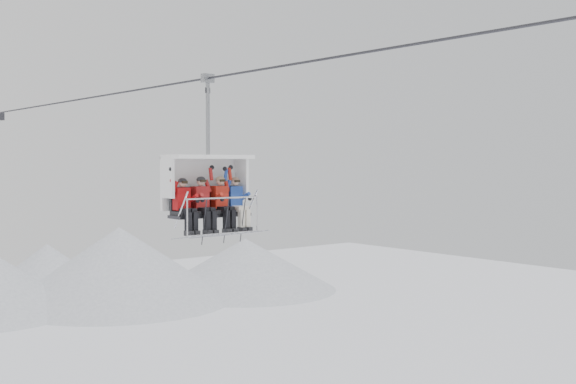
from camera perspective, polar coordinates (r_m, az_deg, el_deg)
haul_cable at (r=15.82m, az=-0.00°, el=10.00°), size 0.06×50.00×0.06m
chairlift_carrier at (r=18.37m, az=-6.53°, el=0.64°), size 2.25×1.17×3.98m
skier_far_left at (r=17.71m, az=-8.18°, el=-0.97°), size 0.37×1.69×1.51m
skier_center_left at (r=17.99m, az=-6.73°, el=-0.87°), size 0.39×1.69×1.55m
skier_center_right at (r=18.30m, az=-5.21°, el=-0.81°), size 0.39×1.69×1.55m
skier_far_right at (r=18.56m, az=-4.05°, el=-0.80°), size 0.37×1.69×1.51m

